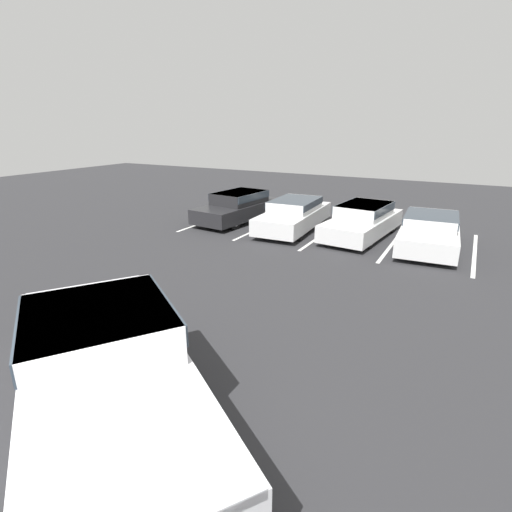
{
  "coord_description": "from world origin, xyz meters",
  "views": [
    {
      "loc": [
        3.81,
        -2.36,
        4.13
      ],
      "look_at": [
        -0.67,
        5.88,
        1.0
      ],
      "focal_mm": 28.0,
      "sensor_mm": 36.0,
      "label": 1
    }
  ],
  "objects_px": {
    "parked_sedan_a": "(239,206)",
    "parked_sedan_d": "(430,230)",
    "pickup_truck": "(107,374)",
    "parked_sedan_b": "(294,214)",
    "parked_sedan_c": "(363,220)"
  },
  "relations": [
    {
      "from": "pickup_truck",
      "to": "parked_sedan_d",
      "type": "bearing_deg",
      "value": 109.94
    },
    {
      "from": "parked_sedan_b",
      "to": "parked_sedan_d",
      "type": "height_order",
      "value": "parked_sedan_b"
    },
    {
      "from": "parked_sedan_a",
      "to": "parked_sedan_c",
      "type": "relative_size",
      "value": 1.0
    },
    {
      "from": "parked_sedan_a",
      "to": "parked_sedan_b",
      "type": "distance_m",
      "value": 2.76
    },
    {
      "from": "parked_sedan_a",
      "to": "parked_sedan_c",
      "type": "xyz_separation_m",
      "value": [
        5.46,
        0.02,
        -0.02
      ]
    },
    {
      "from": "parked_sedan_a",
      "to": "parked_sedan_d",
      "type": "distance_m",
      "value": 7.87
    },
    {
      "from": "pickup_truck",
      "to": "parked_sedan_c",
      "type": "height_order",
      "value": "pickup_truck"
    },
    {
      "from": "parked_sedan_b",
      "to": "parked_sedan_a",
      "type": "bearing_deg",
      "value": -97.64
    },
    {
      "from": "parked_sedan_c",
      "to": "parked_sedan_d",
      "type": "bearing_deg",
      "value": 87.11
    },
    {
      "from": "parked_sedan_b",
      "to": "pickup_truck",
      "type": "bearing_deg",
      "value": 7.95
    },
    {
      "from": "pickup_truck",
      "to": "parked_sedan_b",
      "type": "distance_m",
      "value": 11.69
    },
    {
      "from": "parked_sedan_c",
      "to": "parked_sedan_d",
      "type": "distance_m",
      "value": 2.42
    },
    {
      "from": "parked_sedan_d",
      "to": "pickup_truck",
      "type": "bearing_deg",
      "value": -17.91
    },
    {
      "from": "parked_sedan_d",
      "to": "parked_sedan_a",
      "type": "bearing_deg",
      "value": -95.9
    },
    {
      "from": "pickup_truck",
      "to": "parked_sedan_b",
      "type": "bearing_deg",
      "value": 135.11
    }
  ]
}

